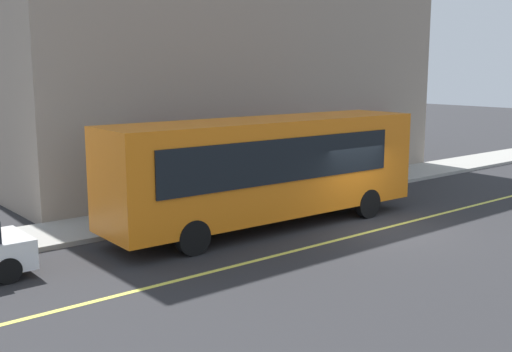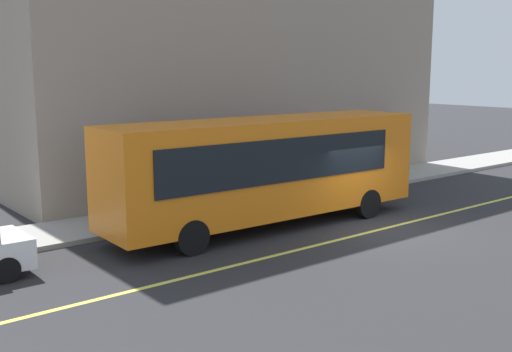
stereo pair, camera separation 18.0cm
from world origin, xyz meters
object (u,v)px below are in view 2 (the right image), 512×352
Objects in this scene: pedestrian_at_corner at (271,165)px; bus at (268,166)px; traffic_light at (116,151)px; pedestrian_mid_block at (257,173)px.

bus is at bearing -131.28° from pedestrian_at_corner.
traffic_light is at bearing 147.18° from bus.
pedestrian_mid_block is (5.55, -0.06, -1.28)m from traffic_light.
traffic_light is 5.69m from pedestrian_mid_block.
pedestrian_at_corner is at bearing 9.41° from traffic_light.
bus is 3.50× the size of traffic_light.
bus reaches higher than traffic_light.
pedestrian_at_corner is (3.32, 3.78, -0.74)m from bus.
bus is 6.18× the size of pedestrian_at_corner.
traffic_light is at bearing -170.59° from pedestrian_at_corner.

